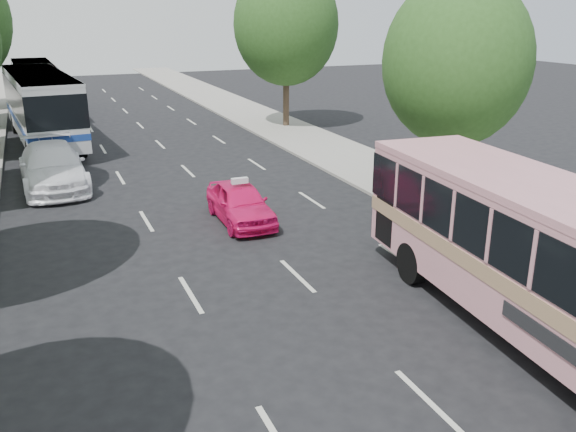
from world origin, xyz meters
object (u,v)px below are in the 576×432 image
pink_taxi (240,203)px  white_pickup (53,166)px  pink_bus (540,245)px  tour_coach_rear (36,85)px  tour_coach_front (41,102)px

pink_taxi → white_pickup: bearing=130.0°
pink_bus → pink_taxi: size_ratio=2.71×
white_pickup → pink_bus: bearing=-63.1°
pink_bus → white_pickup: (-8.96, 16.26, -1.22)m
tour_coach_rear → tour_coach_front: bearing=-91.9°
pink_bus → tour_coach_front: (-8.96, 25.27, 0.12)m
pink_taxi → tour_coach_front: tour_coach_front is taller
pink_bus → tour_coach_front: bearing=113.9°
tour_coach_front → white_pickup: bearing=-94.9°
pink_taxi → white_pickup: size_ratio=0.67×
pink_bus → white_pickup: size_ratio=1.82×
tour_coach_front → tour_coach_rear: bearing=85.4°
white_pickup → tour_coach_rear: (-0.05, 18.81, 1.18)m
tour_coach_rear → pink_bus: bearing=-77.7°
white_pickup → tour_coach_rear: 18.85m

